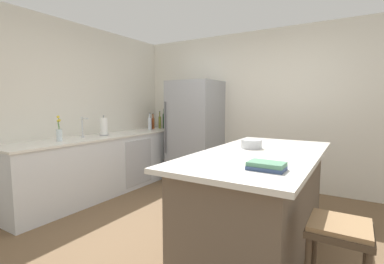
{
  "coord_description": "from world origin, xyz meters",
  "views": [
    {
      "loc": [
        1.28,
        -2.33,
        1.4
      ],
      "look_at": [
        -0.68,
        0.88,
        1.0
      ],
      "focal_mm": 25.45,
      "sensor_mm": 36.0,
      "label": 1
    }
  ],
  "objects_px": {
    "sink_faucet": "(83,127)",
    "paper_towel_roll": "(104,127)",
    "flower_vase": "(59,133)",
    "kitchen_island": "(259,200)",
    "wine_bottle": "(164,120)",
    "vinegar_bottle": "(153,123)",
    "mixing_bowl": "(252,144)",
    "olive_oil_bottle": "(160,122)",
    "hot_sauce_bottle": "(150,124)",
    "cookbook_stack": "(266,166)",
    "soda_bottle": "(150,123)",
    "bar_stool": "(339,242)",
    "refrigerator": "(195,132)"
  },
  "relations": [
    {
      "from": "flower_vase",
      "to": "paper_towel_roll",
      "type": "height_order",
      "value": "flower_vase"
    },
    {
      "from": "flower_vase",
      "to": "olive_oil_bottle",
      "type": "distance_m",
      "value": 2.13
    },
    {
      "from": "flower_vase",
      "to": "vinegar_bottle",
      "type": "relative_size",
      "value": 1.14
    },
    {
      "from": "sink_faucet",
      "to": "paper_towel_roll",
      "type": "relative_size",
      "value": 0.96
    },
    {
      "from": "kitchen_island",
      "to": "mixing_bowl",
      "type": "xyz_separation_m",
      "value": [
        -0.15,
        0.18,
        0.51
      ]
    },
    {
      "from": "kitchen_island",
      "to": "hot_sauce_bottle",
      "type": "distance_m",
      "value": 3.11
    },
    {
      "from": "sink_faucet",
      "to": "soda_bottle",
      "type": "relative_size",
      "value": 0.94
    },
    {
      "from": "refrigerator",
      "to": "paper_towel_roll",
      "type": "bearing_deg",
      "value": -124.92
    },
    {
      "from": "sink_faucet",
      "to": "cookbook_stack",
      "type": "height_order",
      "value": "sink_faucet"
    },
    {
      "from": "hot_sauce_bottle",
      "to": "wine_bottle",
      "type": "bearing_deg",
      "value": 67.52
    },
    {
      "from": "sink_faucet",
      "to": "paper_towel_roll",
      "type": "xyz_separation_m",
      "value": [
        0.04,
        0.35,
        -0.02
      ]
    },
    {
      "from": "bar_stool",
      "to": "olive_oil_bottle",
      "type": "bearing_deg",
      "value": 143.55
    },
    {
      "from": "vinegar_bottle",
      "to": "sink_faucet",
      "type": "bearing_deg",
      "value": -89.47
    },
    {
      "from": "bar_stool",
      "to": "paper_towel_roll",
      "type": "relative_size",
      "value": 2.18
    },
    {
      "from": "hot_sauce_bottle",
      "to": "vinegar_bottle",
      "type": "bearing_deg",
      "value": 90.62
    },
    {
      "from": "sink_faucet",
      "to": "vinegar_bottle",
      "type": "height_order",
      "value": "sink_faucet"
    },
    {
      "from": "flower_vase",
      "to": "wine_bottle",
      "type": "height_order",
      "value": "wine_bottle"
    },
    {
      "from": "flower_vase",
      "to": "sink_faucet",
      "type": "bearing_deg",
      "value": 98.92
    },
    {
      "from": "hot_sauce_bottle",
      "to": "cookbook_stack",
      "type": "relative_size",
      "value": 0.95
    },
    {
      "from": "soda_bottle",
      "to": "hot_sauce_bottle",
      "type": "bearing_deg",
      "value": 124.73
    },
    {
      "from": "kitchen_island",
      "to": "vinegar_bottle",
      "type": "distance_m",
      "value": 3.16
    },
    {
      "from": "soda_bottle",
      "to": "cookbook_stack",
      "type": "bearing_deg",
      "value": -36.66
    },
    {
      "from": "soda_bottle",
      "to": "mixing_bowl",
      "type": "xyz_separation_m",
      "value": [
        2.43,
        -1.27,
        -0.04
      ]
    },
    {
      "from": "vinegar_bottle",
      "to": "mixing_bowl",
      "type": "distance_m",
      "value": 2.89
    },
    {
      "from": "bar_stool",
      "to": "soda_bottle",
      "type": "relative_size",
      "value": 2.13
    },
    {
      "from": "sink_faucet",
      "to": "flower_vase",
      "type": "bearing_deg",
      "value": -81.08
    },
    {
      "from": "kitchen_island",
      "to": "flower_vase",
      "type": "relative_size",
      "value": 6.24
    },
    {
      "from": "flower_vase",
      "to": "mixing_bowl",
      "type": "xyz_separation_m",
      "value": [
        2.42,
        0.55,
        -0.03
      ]
    },
    {
      "from": "vinegar_bottle",
      "to": "mixing_bowl",
      "type": "relative_size",
      "value": 1.41
    },
    {
      "from": "wine_bottle",
      "to": "sink_faucet",
      "type": "bearing_deg",
      "value": -93.31
    },
    {
      "from": "kitchen_island",
      "to": "cookbook_stack",
      "type": "bearing_deg",
      "value": -69.27
    },
    {
      "from": "vinegar_bottle",
      "to": "mixing_bowl",
      "type": "height_order",
      "value": "vinegar_bottle"
    },
    {
      "from": "sink_faucet",
      "to": "wine_bottle",
      "type": "bearing_deg",
      "value": 86.69
    },
    {
      "from": "sink_faucet",
      "to": "soda_bottle",
      "type": "bearing_deg",
      "value": 87.62
    },
    {
      "from": "hot_sauce_bottle",
      "to": "kitchen_island",
      "type": "bearing_deg",
      "value": -30.47
    },
    {
      "from": "bar_stool",
      "to": "mixing_bowl",
      "type": "distance_m",
      "value": 1.28
    },
    {
      "from": "bar_stool",
      "to": "hot_sauce_bottle",
      "type": "distance_m",
      "value": 4.05
    },
    {
      "from": "bar_stool",
      "to": "flower_vase",
      "type": "distance_m",
      "value": 3.32
    },
    {
      "from": "wine_bottle",
      "to": "hot_sauce_bottle",
      "type": "relative_size",
      "value": 1.63
    },
    {
      "from": "kitchen_island",
      "to": "flower_vase",
      "type": "height_order",
      "value": "flower_vase"
    },
    {
      "from": "soda_bottle",
      "to": "vinegar_bottle",
      "type": "bearing_deg",
      "value": 111.84
    },
    {
      "from": "wine_bottle",
      "to": "olive_oil_bottle",
      "type": "relative_size",
      "value": 1.14
    },
    {
      "from": "olive_oil_bottle",
      "to": "mixing_bowl",
      "type": "height_order",
      "value": "olive_oil_bottle"
    },
    {
      "from": "refrigerator",
      "to": "paper_towel_roll",
      "type": "relative_size",
      "value": 5.72
    },
    {
      "from": "bar_stool",
      "to": "vinegar_bottle",
      "type": "distance_m",
      "value": 4.1
    },
    {
      "from": "flower_vase",
      "to": "wine_bottle",
      "type": "xyz_separation_m",
      "value": [
        0.04,
        2.22,
        0.05
      ]
    },
    {
      "from": "bar_stool",
      "to": "hot_sauce_bottle",
      "type": "relative_size",
      "value": 2.86
    },
    {
      "from": "kitchen_island",
      "to": "olive_oil_bottle",
      "type": "bearing_deg",
      "value": 145.76
    },
    {
      "from": "kitchen_island",
      "to": "soda_bottle",
      "type": "distance_m",
      "value": 3.01
    },
    {
      "from": "wine_bottle",
      "to": "olive_oil_bottle",
      "type": "height_order",
      "value": "wine_bottle"
    }
  ]
}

